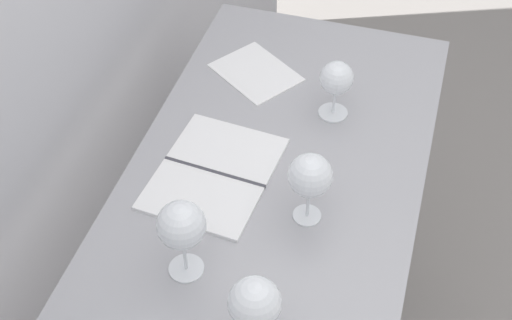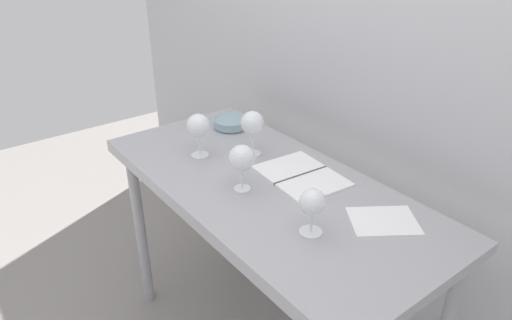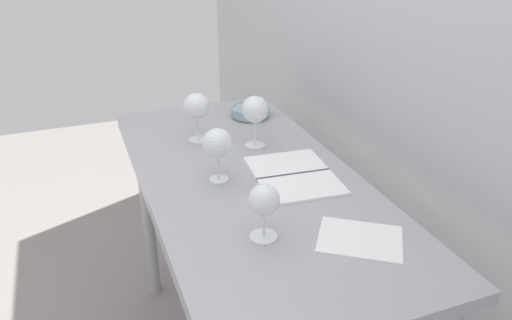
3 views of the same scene
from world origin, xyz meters
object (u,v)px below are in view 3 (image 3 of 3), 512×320
object	(u,v)px
tasting_sheet_upper	(360,239)
wine_glass_near_left	(197,107)
open_notebook	(294,175)
wine_glass_near_right	(264,202)
tasting_bowl	(250,111)
wine_glass_near_center	(218,144)
wine_glass_far_left	(255,111)

from	to	relation	value
tasting_sheet_upper	wine_glass_near_left	bearing A→B (deg)	-128.96
open_notebook	wine_glass_near_right	bearing A→B (deg)	-32.63
open_notebook	tasting_sheet_upper	xyz separation A→B (m)	(0.37, 0.01, -0.00)
wine_glass_near_right	tasting_bowl	world-z (taller)	wine_glass_near_right
wine_glass_near_right	wine_glass_near_center	bearing A→B (deg)	-177.21
wine_glass_near_right	open_notebook	bearing A→B (deg)	142.54
wine_glass_far_left	open_notebook	distance (m)	0.29
wine_glass_near_center	wine_glass_near_left	xyz separation A→B (m)	(-0.32, 0.02, 0.01)
wine_glass_near_left	open_notebook	distance (m)	0.45
wine_glass_far_left	open_notebook	size ratio (longest dim) A/B	0.54
wine_glass_far_left	wine_glass_near_left	bearing A→B (deg)	-123.84
wine_glass_near_center	wine_glass_near_left	bearing A→B (deg)	176.46
wine_glass_far_left	open_notebook	bearing A→B (deg)	6.78
wine_glass_near_left	tasting_sheet_upper	size ratio (longest dim) A/B	0.85
open_notebook	tasting_bowl	world-z (taller)	tasting_bowl
wine_glass_near_center	wine_glass_far_left	xyz separation A→B (m)	(-0.20, 0.20, 0.01)
wine_glass_near_left	tasting_sheet_upper	bearing A→B (deg)	16.45
wine_glass_far_left	wine_glass_near_right	distance (m)	0.57
wine_glass_far_left	tasting_bowl	size ratio (longest dim) A/B	1.16
wine_glass_near_center	wine_glass_near_left	size ratio (longest dim) A/B	0.96
wine_glass_near_right	tasting_sheet_upper	bearing A→B (deg)	66.75
wine_glass_near_right	tasting_sheet_upper	world-z (taller)	wine_glass_near_right
wine_glass_near_right	open_notebook	world-z (taller)	wine_glass_near_right
wine_glass_near_center	wine_glass_near_left	world-z (taller)	wine_glass_near_left
open_notebook	tasting_sheet_upper	bearing A→B (deg)	6.99
wine_glass_near_left	wine_glass_far_left	xyz separation A→B (m)	(0.12, 0.18, 0.01)
wine_glass_near_right	tasting_bowl	distance (m)	0.86
wine_glass_near_left	wine_glass_near_right	distance (m)	0.65
wine_glass_near_left	open_notebook	world-z (taller)	wine_glass_near_left
open_notebook	tasting_sheet_upper	size ratio (longest dim) A/B	1.62
wine_glass_near_left	tasting_sheet_upper	distance (m)	0.79
tasting_sheet_upper	wine_glass_near_center	bearing A→B (deg)	-116.20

